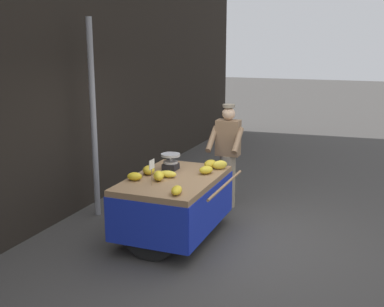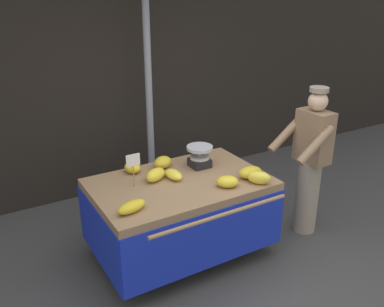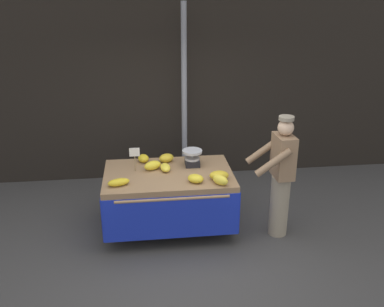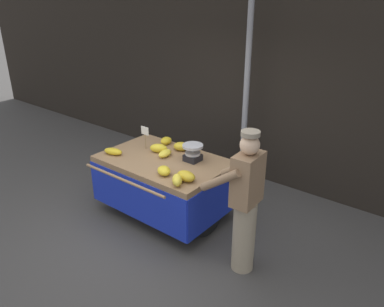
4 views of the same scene
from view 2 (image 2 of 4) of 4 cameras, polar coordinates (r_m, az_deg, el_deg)
ground_plane at (r=4.25m, az=5.75°, el=-17.17°), size 60.00×60.00×0.00m
back_wall at (r=5.67m, az=-9.93°, el=15.80°), size 16.00×0.24×4.20m
street_pole at (r=5.37m, az=-6.01°, el=9.40°), size 0.09×0.09×3.04m
banana_cart at (r=4.25m, az=-1.62°, el=-6.52°), size 1.77×1.34×0.88m
weighing_scale at (r=4.42m, az=1.06°, el=-0.40°), size 0.28×0.28×0.24m
price_sign at (r=3.96m, az=-8.13°, el=-1.35°), size 0.14×0.01×0.34m
banana_bunch_0 at (r=4.17m, az=-2.56°, el=-2.92°), size 0.15×0.25×0.09m
banana_bunch_1 at (r=4.14m, az=-5.06°, el=-2.94°), size 0.29×0.24×0.13m
banana_bunch_2 at (r=4.01m, az=4.91°, el=-3.89°), size 0.26×0.24×0.11m
banana_bunch_3 at (r=4.11m, az=9.24°, el=-3.32°), size 0.24×0.25×0.13m
banana_bunch_4 at (r=4.35m, az=-8.22°, el=-1.96°), size 0.19×0.23×0.11m
banana_bunch_5 at (r=4.43m, az=-4.06°, el=-1.21°), size 0.27×0.25×0.12m
banana_bunch_6 at (r=3.61m, az=-8.33°, el=-7.29°), size 0.30×0.20×0.09m
banana_bunch_7 at (r=4.22m, az=8.06°, el=-2.59°), size 0.26×0.18×0.12m
vendor_person at (r=4.78m, az=15.98°, el=-1.13°), size 0.59×0.53×1.71m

